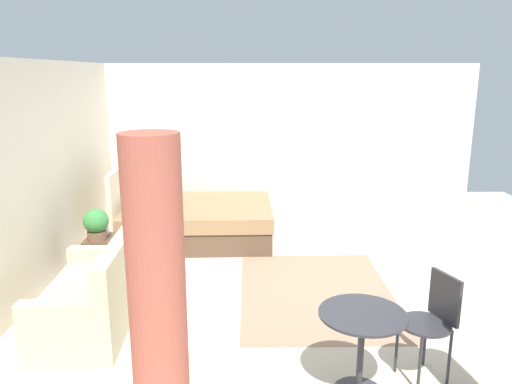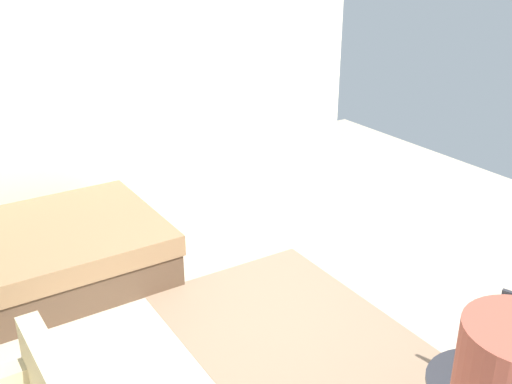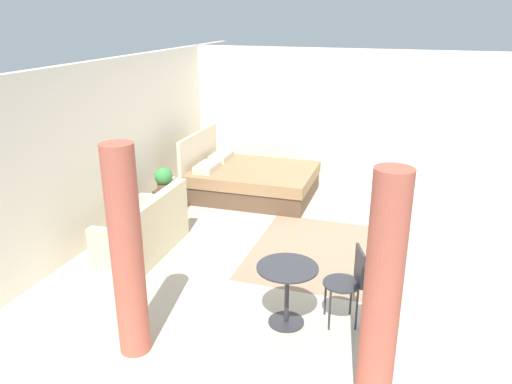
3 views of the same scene
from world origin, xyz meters
name	(u,v)px [view 2 (image 2 of 3)]	position (x,y,z in m)	size (l,w,h in m)	color
ground_plane	(276,324)	(0.00, 0.00, -0.01)	(9.12, 9.17, 0.02)	beige
wall_right	(131,101)	(3.06, 0.00, 1.28)	(0.12, 6.17, 2.55)	silver
area_rug	(288,328)	(-0.12, -0.05, 0.00)	(2.26, 1.68, 0.01)	#93755B
bed	(37,255)	(1.75, 1.52, 0.29)	(1.68, 2.19, 1.12)	brown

